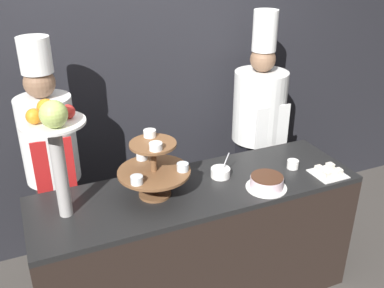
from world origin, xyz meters
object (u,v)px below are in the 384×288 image
at_px(fruit_pedestal, 55,135).
at_px(chef_center_left, 258,124).
at_px(cake_round, 267,182).
at_px(serving_bowl_far, 220,172).
at_px(tiered_stand, 154,166).
at_px(cup_white, 293,164).
at_px(chef_left, 51,158).
at_px(cake_square_tray, 328,172).

xyz_separation_m(fruit_pedestal, chef_center_left, (1.57, 0.56, -0.42)).
bearing_deg(cake_round, serving_bowl_far, 129.24).
height_order(tiered_stand, fruit_pedestal, fruit_pedestal).
height_order(cup_white, chef_left, chef_left).
bearing_deg(chef_left, cup_white, -22.32).
relative_size(serving_bowl_far, chef_left, 0.09).
bearing_deg(fruit_pedestal, tiered_stand, 1.09).
distance_m(fruit_pedestal, chef_left, 0.69).
height_order(tiered_stand, chef_left, chef_left).
bearing_deg(cup_white, cake_round, -153.52).
bearing_deg(serving_bowl_far, chef_center_left, 40.97).
relative_size(cake_round, chef_left, 0.14).
bearing_deg(chef_center_left, tiered_stand, -152.20).
bearing_deg(serving_bowl_far, chef_left, 152.25).
height_order(cake_square_tray, chef_left, chef_left).
xyz_separation_m(serving_bowl_far, chef_left, (-0.98, 0.51, 0.06)).
bearing_deg(chef_left, fruit_pedestal, -89.79).
distance_m(cake_round, chef_left, 1.40).
bearing_deg(serving_bowl_far, cup_white, -10.29).
relative_size(fruit_pedestal, cake_square_tray, 3.47).
relative_size(cup_white, serving_bowl_far, 0.48).
height_order(tiered_stand, serving_bowl_far, tiered_stand).
height_order(fruit_pedestal, chef_left, chef_left).
height_order(cake_square_tray, chef_center_left, chef_center_left).
bearing_deg(cake_round, cup_white, 26.48).
relative_size(cake_square_tray, serving_bowl_far, 1.25).
relative_size(tiered_stand, fruit_pedestal, 0.62).
xyz_separation_m(cup_white, cake_square_tray, (0.16, -0.16, -0.01)).
bearing_deg(chef_center_left, cup_white, -99.31).
distance_m(cup_white, chef_left, 1.59).
bearing_deg(cup_white, tiered_stand, 176.95).
bearing_deg(fruit_pedestal, chef_left, 90.21).
height_order(fruit_pedestal, cake_round, fruit_pedestal).
bearing_deg(tiered_stand, chef_center_left, 27.80).
bearing_deg(chef_center_left, serving_bowl_far, -139.03).
bearing_deg(serving_bowl_far, cake_square_tray, -21.05).
bearing_deg(cake_round, tiered_stand, 162.99).
distance_m(cake_square_tray, serving_bowl_far, 0.70).
distance_m(cake_round, cup_white, 0.33).
xyz_separation_m(cake_round, cake_square_tray, (0.46, -0.01, -0.02)).
distance_m(tiered_stand, cake_round, 0.70).
xyz_separation_m(serving_bowl_far, chef_center_left, (0.59, 0.51, 0.04)).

